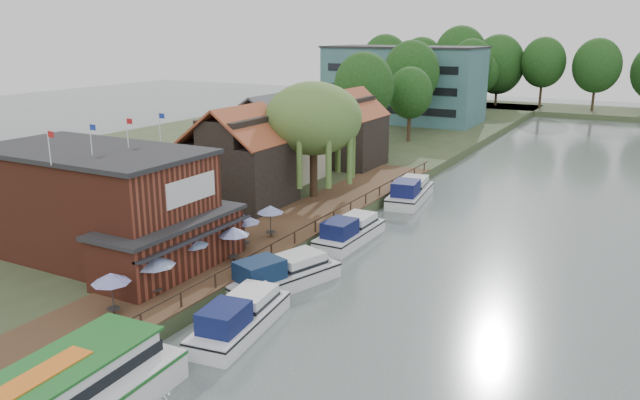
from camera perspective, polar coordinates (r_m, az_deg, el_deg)
The scene contains 26 objects.
ground at distance 36.60m, azimuth -0.82°, elevation -10.09°, with size 260.00×260.00×0.00m, color #4E5B59.
land_bank at distance 80.28m, azimuth -7.15°, elevation 4.22°, with size 50.00×140.00×1.00m, color #384728.
quay_deck at distance 48.05m, azimuth -3.24°, elevation -2.49°, with size 6.00×50.00×0.10m, color #47301E.
quay_rail at distance 47.02m, azimuth -0.13°, elevation -2.29°, with size 0.20×49.00×1.00m, color black, non-canonical shape.
pub at distance 42.59m, azimuth -18.15°, elevation -0.52°, with size 20.00×11.00×7.30m, color maroon, non-canonical shape.
hotel_block at distance 106.29m, azimuth 7.63°, elevation 10.49°, with size 25.40×12.40×12.30m, color #38666B, non-canonical shape.
cottage_a at distance 54.04m, azimuth -7.38°, elevation 4.00°, with size 8.60×7.60×8.50m, color black, non-canonical shape.
cottage_b at distance 63.82m, azimuth -4.29°, elevation 5.80°, with size 9.60×8.60×8.50m, color beige, non-canonical shape.
cottage_c at distance 69.60m, azimuth 2.56°, elevation 6.61°, with size 7.60×7.60×8.50m, color black, non-canonical shape.
willow at distance 55.60m, azimuth -0.60°, elevation 5.45°, with size 8.60×8.60×10.43m, color #476B2D, non-canonical shape.
umbrella_0 at distance 34.83m, azimuth -18.46°, elevation -8.16°, with size 2.06×2.06×2.38m, color navy, non-canonical shape.
umbrella_1 at distance 36.59m, azimuth -14.87°, elevation -6.73°, with size 2.44×2.44×2.38m, color navy, non-canonical shape.
umbrella_2 at distance 39.32m, azimuth -11.58°, elevation -4.97°, with size 2.09×2.09×2.38m, color #1B4897, non-canonical shape.
umbrella_3 at distance 40.82m, azimuth -7.91°, elevation -4.03°, with size 2.13×2.13×2.38m, color navy, non-canonical shape.
umbrella_4 at distance 43.33m, azimuth -6.92°, elevation -2.85°, with size 2.19×2.19×2.38m, color navy, non-canonical shape.
umbrella_5 at distance 45.41m, azimuth -4.55°, elevation -1.94°, with size 1.98×1.98×2.38m, color navy, non-canonical shape.
cruiser_0 at distance 34.11m, azimuth -7.33°, elevation -10.21°, with size 2.89×8.96×2.14m, color white, non-canonical shape.
cruiser_1 at distance 39.39m, azimuth -3.50°, elevation -6.46°, with size 2.99×9.27×2.22m, color silver, non-canonical shape.
cruiser_2 at distance 47.63m, azimuth 2.75°, elevation -2.62°, with size 2.91×9.00×2.15m, color white, non-canonical shape.
cruiser_3 at distance 59.54m, azimuth 8.25°, elevation 1.00°, with size 3.16×9.78×2.37m, color silver, non-canonical shape.
bank_tree_0 at distance 79.93m, azimuth 4.01°, elevation 9.04°, with size 7.58×7.58×12.21m, color #143811, non-canonical shape.
bank_tree_1 at distance 85.98m, azimuth 8.19°, elevation 8.64°, with size 6.05×6.05×10.07m, color #143811, non-canonical shape.
bank_tree_2 at distance 94.63m, azimuth 8.30°, elevation 10.25°, with size 8.24×8.24×13.43m, color #143811, non-canonical shape.
bank_tree_3 at distance 111.39m, azimuth 12.78°, elevation 10.15°, with size 7.82×7.82×11.07m, color #143811, non-canonical shape.
bank_tree_4 at distance 118.82m, azimuth 13.63°, elevation 10.96°, with size 7.37×7.37×13.40m, color #143811, non-canonical shape.
bank_tree_5 at distance 126.61m, azimuth 14.50°, elevation 10.50°, with size 6.58×6.58×10.59m, color #143811, non-canonical shape.
Camera 1 is at (16.37, -28.76, 15.63)m, focal length 35.00 mm.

